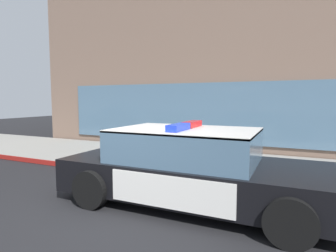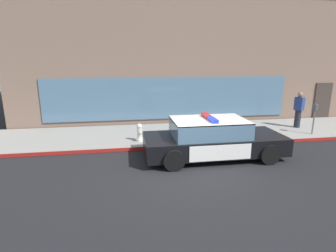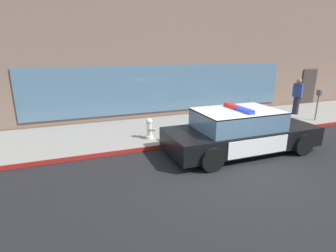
% 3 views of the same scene
% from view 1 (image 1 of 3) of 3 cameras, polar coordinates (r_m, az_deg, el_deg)
% --- Properties ---
extents(ground, '(48.00, 48.00, 0.00)m').
position_cam_1_polar(ground, '(4.91, -13.67, -17.60)').
color(ground, black).
extents(sidewalk, '(48.00, 3.60, 0.15)m').
position_cam_1_polar(sidewalk, '(8.31, 4.07, -7.35)').
color(sidewalk, gray).
rests_on(sidewalk, ground).
extents(curb_red_paint, '(28.80, 0.04, 0.14)m').
position_cam_1_polar(curb_red_paint, '(6.69, -1.48, -10.49)').
color(curb_red_paint, maroon).
rests_on(curb_red_paint, ground).
extents(storefront_building, '(20.73, 11.21, 9.67)m').
position_cam_1_polar(storefront_building, '(15.29, 25.62, 15.91)').
color(storefront_building, '#7A6051').
rests_on(storefront_building, ground).
extents(police_cruiser, '(4.87, 2.13, 1.49)m').
position_cam_1_polar(police_cruiser, '(5.14, 5.03, -8.42)').
color(police_cruiser, black).
rests_on(police_cruiser, ground).
extents(fire_hydrant, '(0.34, 0.39, 0.73)m').
position_cam_1_polar(fire_hydrant, '(7.85, -7.38, -4.95)').
color(fire_hydrant, silver).
rests_on(fire_hydrant, sidewalk).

